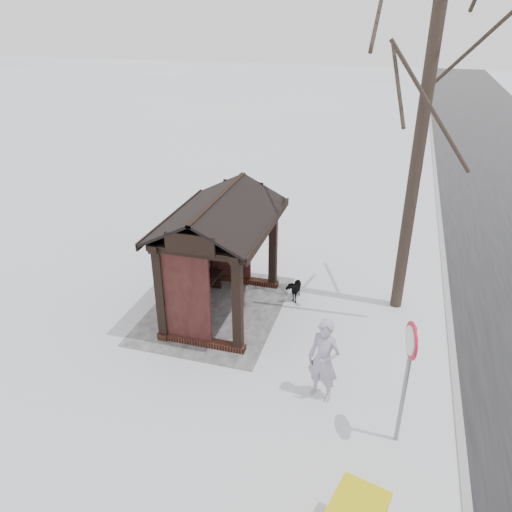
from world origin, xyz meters
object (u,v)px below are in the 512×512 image
(tree_near, at_px, (433,48))
(road_sign, at_px, (408,360))
(dog, at_px, (294,288))
(pedestrian, at_px, (324,360))
(bus_shelter, at_px, (214,232))

(tree_near, distance_m, road_sign, 6.38)
(tree_near, bearing_deg, dog, -81.06)
(road_sign, bearing_deg, pedestrian, -131.06)
(bus_shelter, relative_size, road_sign, 1.46)
(bus_shelter, xyz_separation_m, pedestrian, (2.39, 3.07, -1.29))
(bus_shelter, height_order, road_sign, bus_shelter)
(dog, distance_m, road_sign, 5.25)
(bus_shelter, xyz_separation_m, tree_near, (-1.50, 4.36, 3.99))
(pedestrian, relative_size, dog, 2.43)
(tree_near, distance_m, dog, 6.42)
(pedestrian, bearing_deg, road_sign, -8.71)
(bus_shelter, distance_m, dog, 2.77)
(tree_near, relative_size, dog, 12.49)
(bus_shelter, relative_size, tree_near, 0.40)
(tree_near, bearing_deg, bus_shelter, -71.01)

